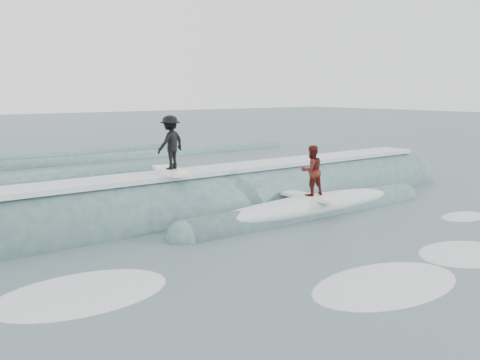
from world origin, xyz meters
TOP-DOWN VIEW (x-y plane):
  - ground at (0.00, 0.00)m, footprint 160.00×160.00m
  - breaking_wave at (0.19, 4.37)m, footprint 21.28×4.09m
  - surfer_black at (-1.78, 4.60)m, footprint 1.15×2.07m
  - surfer_red at (1.79, 2.40)m, footprint 0.81×2.03m
  - whitewater at (-1.60, -1.25)m, footprint 14.14×5.38m
  - far_swells at (-1.68, 17.65)m, footprint 32.46×8.65m

SIDE VIEW (x-z plane):
  - ground at x=0.00m, z-range 0.00..0.00m
  - whitewater at x=-1.60m, z-range -0.05..0.05m
  - far_swells at x=-1.68m, z-range -0.40..0.40m
  - breaking_wave at x=0.19m, z-range -1.27..1.34m
  - surfer_red at x=1.79m, z-range 0.44..2.06m
  - surfer_black at x=-1.78m, z-range 1.34..3.00m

